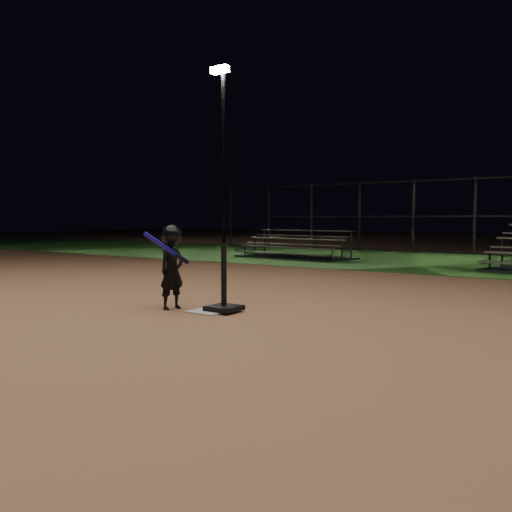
{
  "coord_description": "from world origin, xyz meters",
  "views": [
    {
      "loc": [
        4.34,
        -5.03,
        1.17
      ],
      "look_at": [
        0.0,
        1.0,
        0.65
      ],
      "focal_mm": 37.53,
      "sensor_mm": 36.0,
      "label": 1
    }
  ],
  "objects": [
    {
      "name": "light_pole_left",
      "position": [
        -12.0,
        14.94,
        4.95
      ],
      "size": [
        0.9,
        0.53,
        8.3
      ],
      "color": "#2D2D30",
      "rests_on": "ground"
    },
    {
      "name": "grass_strip",
      "position": [
        0.0,
        10.0,
        0.01
      ],
      "size": [
        60.0,
        8.0,
        0.01
      ],
      "primitive_type": "cube",
      "color": "#204D19",
      "rests_on": "ground"
    },
    {
      "name": "backstop_fence",
      "position": [
        0.0,
        13.0,
        1.25
      ],
      "size": [
        20.08,
        0.08,
        2.5
      ],
      "color": "#38383D",
      "rests_on": "ground"
    },
    {
      "name": "child_batter",
      "position": [
        -0.54,
        -0.1,
        0.58
      ],
      "size": [
        0.42,
        0.6,
        1.09
      ],
      "rotation": [
        0.0,
        0.0,
        1.41
      ],
      "color": "black",
      "rests_on": "ground"
    },
    {
      "name": "ground",
      "position": [
        0.0,
        0.0,
        0.0
      ],
      "size": [
        80.0,
        80.0,
        0.0
      ],
      "primitive_type": "plane",
      "color": "#A6704B",
      "rests_on": "ground"
    },
    {
      "name": "bleacher_left",
      "position": [
        -3.96,
        8.46,
        0.17
      ],
      "size": [
        3.57,
        2.04,
        0.83
      ],
      "rotation": [
        0.0,
        0.0,
        -0.12
      ],
      "color": "#A9AAAE",
      "rests_on": "ground"
    },
    {
      "name": "home_plate",
      "position": [
        0.0,
        0.0,
        0.01
      ],
      "size": [
        0.45,
        0.45,
        0.02
      ],
      "primitive_type": "cube",
      "color": "beige",
      "rests_on": "ground"
    },
    {
      "name": "batting_tee",
      "position": [
        0.15,
        0.11,
        0.17
      ],
      "size": [
        0.38,
        0.38,
        0.81
      ],
      "color": "black",
      "rests_on": "home_plate"
    }
  ]
}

